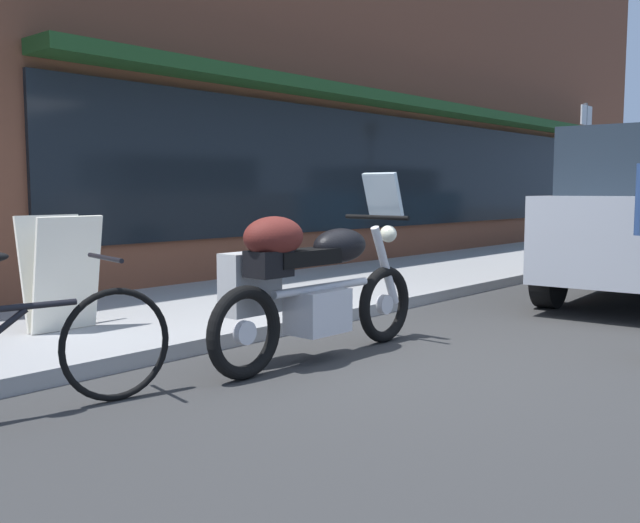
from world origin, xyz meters
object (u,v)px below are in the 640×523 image
touring_motorcycle (307,280)px  sandwich_board_sign (60,273)px  parked_bicycle (26,351)px  parking_sign_pole (583,167)px

touring_motorcycle → sandwich_board_sign: touring_motorcycle is taller
touring_motorcycle → parked_bicycle: bearing=171.9°
parked_bicycle → sandwich_board_sign: (1.07, 1.59, 0.21)m
parked_bicycle → parking_sign_pole: size_ratio=0.65×
touring_motorcycle → sandwich_board_sign: 2.08m
touring_motorcycle → parked_bicycle: 2.01m
parked_bicycle → parking_sign_pole: parking_sign_pole is taller
parking_sign_pole → sandwich_board_sign: bearing=175.3°
touring_motorcycle → sandwich_board_sign: size_ratio=2.35×
touring_motorcycle → parking_sign_pole: parking_sign_pole is taller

